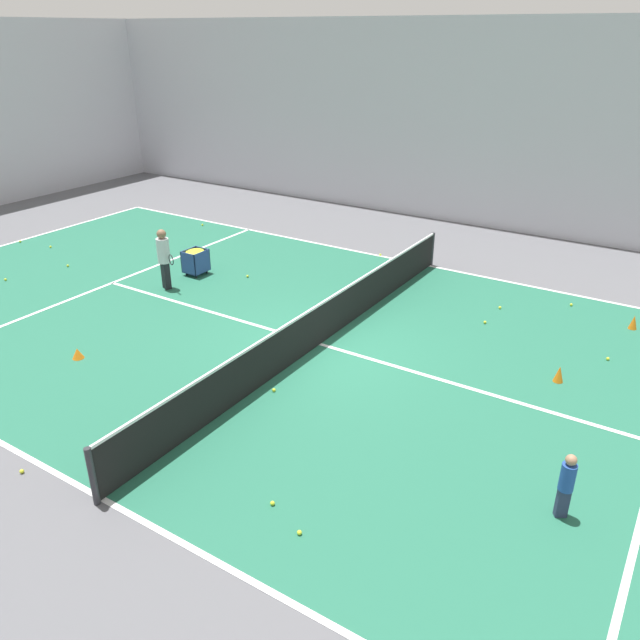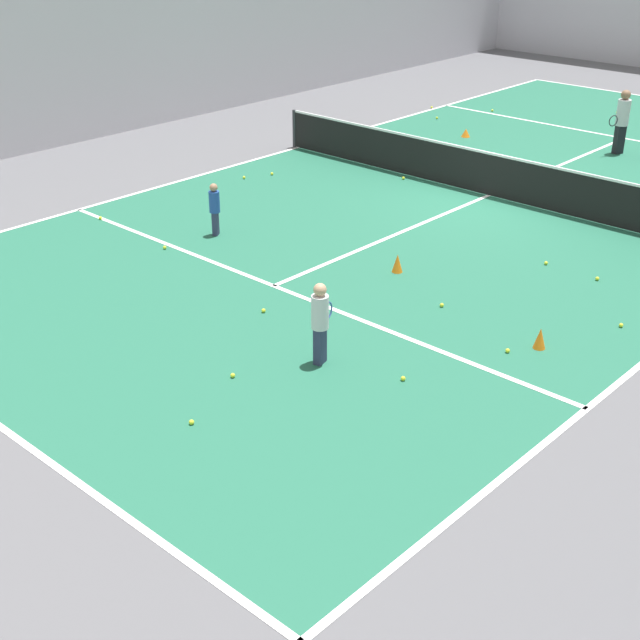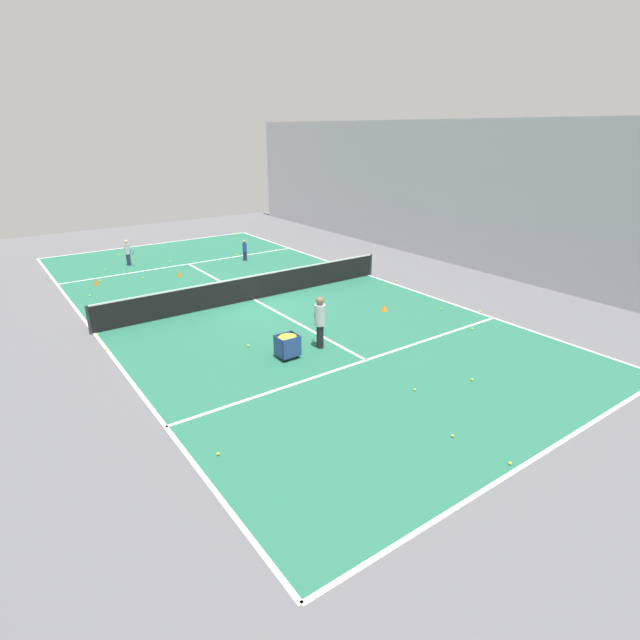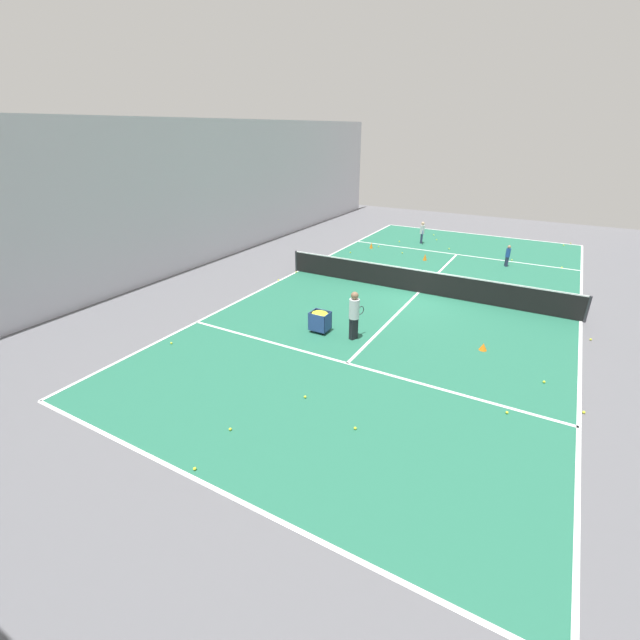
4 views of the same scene
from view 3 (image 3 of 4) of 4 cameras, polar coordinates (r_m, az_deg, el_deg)
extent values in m
plane|color=#5B5B60|center=(19.67, -7.54, 2.32)|extent=(37.83, 37.83, 0.00)
cube|color=#23664C|center=(19.67, -7.54, 2.33)|extent=(11.80, 24.42, 0.00)
cube|color=white|center=(30.65, -18.63, 8.20)|extent=(11.80, 0.10, 0.00)
cube|color=white|center=(11.52, 23.91, -13.91)|extent=(11.80, 0.10, 0.00)
cube|color=white|center=(22.89, 5.58, 5.11)|extent=(0.10, 24.42, 0.00)
cube|color=white|center=(17.87, -24.38, -1.39)|extent=(0.10, 24.42, 0.00)
cube|color=white|center=(25.57, -14.80, 6.21)|extent=(11.80, 0.10, 0.00)
cube|color=white|center=(14.50, 5.28, -4.60)|extent=(11.80, 0.10, 0.00)
cube|color=white|center=(19.67, -7.54, 2.34)|extent=(0.10, 13.43, 0.00)
cube|color=silver|center=(25.60, 14.21, 13.89)|extent=(0.15, 34.13, 6.66)
cylinder|color=#2D2D33|center=(22.82, 5.81, 6.32)|extent=(0.10, 0.10, 0.98)
cylinder|color=#2D2D33|center=(17.70, -24.93, -0.01)|extent=(0.10, 0.10, 0.98)
cube|color=black|center=(19.52, -7.61, 3.64)|extent=(11.90, 0.03, 0.91)
cube|color=white|center=(19.39, -7.68, 4.99)|extent=(11.90, 0.04, 0.05)
cube|color=#2D3351|center=(26.16, -21.03, 6.46)|extent=(0.16, 0.22, 0.57)
cylinder|color=silver|center=(26.04, -21.18, 7.59)|extent=(0.30, 0.30, 0.50)
sphere|color=tan|center=(25.97, -21.28, 8.33)|extent=(0.19, 0.19, 0.19)
torus|color=#2D478C|center=(25.83, -20.72, 7.26)|extent=(0.09, 0.28, 0.28)
cube|color=black|center=(15.14, 0.00, -1.86)|extent=(0.24, 0.30, 0.73)
cylinder|color=silver|center=(14.88, 0.00, 0.58)|extent=(0.42, 0.42, 0.65)
sphere|color=#846047|center=(14.73, 0.00, 2.21)|extent=(0.24, 0.24, 0.24)
torus|color=black|center=(15.24, -0.50, 0.43)|extent=(0.13, 0.27, 0.28)
cube|color=#2D3351|center=(25.66, -8.56, 7.26)|extent=(0.17, 0.20, 0.47)
cylinder|color=#234799|center=(25.55, -8.61, 8.23)|extent=(0.29, 0.29, 0.42)
sphere|color=#A87A5B|center=(25.49, -8.65, 8.86)|extent=(0.16, 0.16, 0.16)
cube|color=#2D478C|center=(14.59, -3.71, -3.94)|extent=(0.62, 0.52, 0.02)
cube|color=#2D478C|center=(14.66, -4.26, -2.54)|extent=(0.62, 0.02, 0.60)
cube|color=#2D478C|center=(14.27, -3.20, -3.20)|extent=(0.62, 0.02, 0.60)
cube|color=#2D478C|center=(14.61, -2.74, -2.59)|extent=(0.02, 0.52, 0.60)
cube|color=#2D478C|center=(14.32, -4.76, -3.14)|extent=(0.02, 0.52, 0.60)
ellipsoid|color=yellow|center=(14.37, -3.76, -1.99)|extent=(0.58, 0.48, 0.16)
cylinder|color=black|center=(14.85, -3.37, -3.68)|extent=(0.05, 0.05, 0.11)
cylinder|color=black|center=(14.65, -4.81, -4.09)|extent=(0.05, 0.05, 0.11)
cylinder|color=black|center=(14.57, -2.60, -4.17)|extent=(0.05, 0.05, 0.11)
cylinder|color=black|center=(14.36, -4.05, -4.60)|extent=(0.05, 0.05, 0.11)
cone|color=orange|center=(18.41, 7.39, 1.39)|extent=(0.24, 0.24, 0.23)
cone|color=orange|center=(23.38, -15.76, 5.17)|extent=(0.20, 0.20, 0.33)
cone|color=orange|center=(23.33, -24.24, 4.05)|extent=(0.19, 0.19, 0.33)
sphere|color=yellow|center=(10.77, -11.57, -14.76)|extent=(0.07, 0.07, 0.07)
sphere|color=yellow|center=(32.67, -9.78, 9.79)|extent=(0.07, 0.07, 0.07)
sphere|color=yellow|center=(20.97, -18.26, 2.71)|extent=(0.07, 0.07, 0.07)
sphere|color=yellow|center=(20.95, -2.85, 3.76)|extent=(0.07, 0.07, 0.07)
sphere|color=yellow|center=(28.45, -22.05, 6.90)|extent=(0.07, 0.07, 0.07)
sphere|color=yellow|center=(13.90, 16.99, -6.54)|extent=(0.07, 0.07, 0.07)
sphere|color=yellow|center=(23.84, -23.81, 4.12)|extent=(0.07, 0.07, 0.07)
sphere|color=yellow|center=(24.44, -0.54, 6.32)|extent=(0.07, 0.07, 0.07)
sphere|color=yellow|center=(27.72, -5.05, 8.02)|extent=(0.07, 0.07, 0.07)
sphere|color=yellow|center=(23.77, -0.15, 5.89)|extent=(0.07, 0.07, 0.07)
sphere|color=yellow|center=(19.04, 17.82, 0.94)|extent=(0.07, 0.07, 0.07)
sphere|color=yellow|center=(20.73, -20.95, 2.17)|extent=(0.07, 0.07, 0.07)
sphere|color=yellow|center=(26.78, -9.46, 7.35)|extent=(0.07, 0.07, 0.07)
sphere|color=yellow|center=(10.99, 20.90, -15.05)|extent=(0.07, 0.07, 0.07)
sphere|color=yellow|center=(23.60, -19.59, 4.55)|extent=(0.07, 0.07, 0.07)
sphere|color=yellow|center=(21.86, -24.82, 2.54)|extent=(0.07, 0.07, 0.07)
sphere|color=yellow|center=(21.98, 8.76, 4.37)|extent=(0.07, 0.07, 0.07)
sphere|color=yellow|center=(16.37, -23.25, -3.10)|extent=(0.07, 0.07, 0.07)
sphere|color=yellow|center=(27.45, -20.40, 6.65)|extent=(0.07, 0.07, 0.07)
sphere|color=yellow|center=(13.05, 10.77, -7.83)|extent=(0.07, 0.07, 0.07)
sphere|color=yellow|center=(15.44, -8.22, -2.94)|extent=(0.07, 0.07, 0.07)
sphere|color=yellow|center=(26.14, -16.78, 6.40)|extent=(0.07, 0.07, 0.07)
sphere|color=yellow|center=(25.58, -23.30, 5.25)|extent=(0.07, 0.07, 0.07)
sphere|color=yellow|center=(31.87, -9.73, 9.51)|extent=(0.07, 0.07, 0.07)
sphere|color=yellow|center=(17.31, 16.98, -0.97)|extent=(0.07, 0.07, 0.07)
sphere|color=yellow|center=(11.45, 14.90, -12.67)|extent=(0.07, 0.07, 0.07)
sphere|color=yellow|center=(18.93, 13.69, 1.25)|extent=(0.07, 0.07, 0.07)
sphere|color=yellow|center=(17.64, -24.08, -1.53)|extent=(0.07, 0.07, 0.07)
camera|label=1|loc=(29.80, 3.91, 21.04)|focal=35.00mm
camera|label=2|loc=(33.06, -40.07, 16.44)|focal=50.00mm
camera|label=4|loc=(13.28, 56.24, 12.09)|focal=24.00mm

